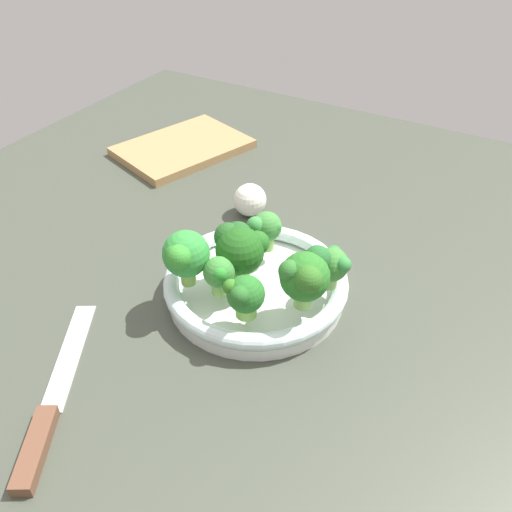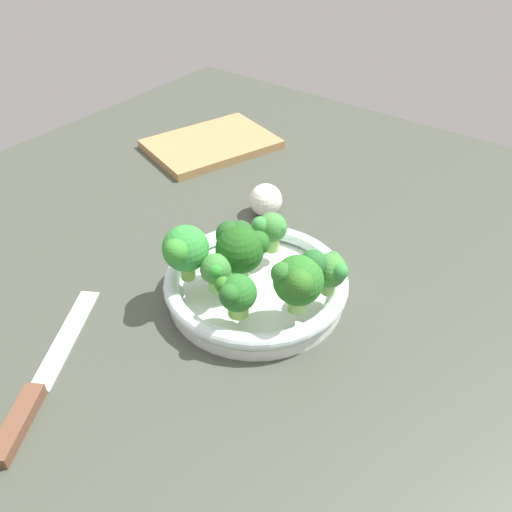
{
  "view_description": "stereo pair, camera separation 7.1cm",
  "coord_description": "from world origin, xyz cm",
  "px_view_note": "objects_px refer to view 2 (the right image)",
  "views": [
    {
      "loc": [
        -50.24,
        -29.57,
        50.31
      ],
      "look_at": [
        -1.56,
        -1.59,
        6.88
      ],
      "focal_mm": 38.48,
      "sensor_mm": 36.0,
      "label": 1
    },
    {
      "loc": [
        -46.33,
        -35.49,
        50.31
      ],
      "look_at": [
        -1.56,
        -1.59,
        6.88
      ],
      "focal_mm": 38.48,
      "sensor_mm": 36.0,
      "label": 2
    }
  ],
  "objects_px": {
    "broccoli_floret_2": "(238,245)",
    "broccoli_floret_4": "(331,271)",
    "knife": "(37,389)",
    "cutting_board": "(211,144)",
    "bowl": "(256,285)",
    "broccoli_floret_3": "(270,228)",
    "broccoli_floret_5": "(236,294)",
    "broccoli_floret_0": "(184,249)",
    "garlic_bulb": "(266,200)",
    "broccoli_floret_6": "(299,279)",
    "broccoli_floret_1": "(217,270)"
  },
  "relations": [
    {
      "from": "knife",
      "to": "broccoli_floret_2",
      "type": "bearing_deg",
      "value": -15.88
    },
    {
      "from": "broccoli_floret_5",
      "to": "broccoli_floret_6",
      "type": "height_order",
      "value": "broccoli_floret_6"
    },
    {
      "from": "broccoli_floret_0",
      "to": "knife",
      "type": "bearing_deg",
      "value": 171.52
    },
    {
      "from": "broccoli_floret_2",
      "to": "broccoli_floret_4",
      "type": "xyz_separation_m",
      "value": [
        0.04,
        -0.12,
        -0.01
      ]
    },
    {
      "from": "garlic_bulb",
      "to": "bowl",
      "type": "bearing_deg",
      "value": -147.33
    },
    {
      "from": "broccoli_floret_0",
      "to": "broccoli_floret_2",
      "type": "height_order",
      "value": "broccoli_floret_0"
    },
    {
      "from": "bowl",
      "to": "knife",
      "type": "xyz_separation_m",
      "value": [
        -0.28,
        0.1,
        -0.01
      ]
    },
    {
      "from": "broccoli_floret_0",
      "to": "knife",
      "type": "height_order",
      "value": "broccoli_floret_0"
    },
    {
      "from": "broccoli_floret_1",
      "to": "knife",
      "type": "xyz_separation_m",
      "value": [
        -0.23,
        0.08,
        -0.07
      ]
    },
    {
      "from": "broccoli_floret_5",
      "to": "cutting_board",
      "type": "bearing_deg",
      "value": 44.35
    },
    {
      "from": "broccoli_floret_6",
      "to": "garlic_bulb",
      "type": "xyz_separation_m",
      "value": [
        0.2,
        0.19,
        -0.06
      ]
    },
    {
      "from": "knife",
      "to": "garlic_bulb",
      "type": "xyz_separation_m",
      "value": [
        0.45,
        0.01,
        0.02
      ]
    },
    {
      "from": "bowl",
      "to": "broccoli_floret_2",
      "type": "bearing_deg",
      "value": 112.56
    },
    {
      "from": "broccoli_floret_2",
      "to": "broccoli_floret_3",
      "type": "distance_m",
      "value": 0.06
    },
    {
      "from": "bowl",
      "to": "garlic_bulb",
      "type": "height_order",
      "value": "garlic_bulb"
    },
    {
      "from": "broccoli_floret_0",
      "to": "broccoli_floret_3",
      "type": "distance_m",
      "value": 0.13
    },
    {
      "from": "broccoli_floret_5",
      "to": "knife",
      "type": "relative_size",
      "value": 0.24
    },
    {
      "from": "broccoli_floret_1",
      "to": "garlic_bulb",
      "type": "xyz_separation_m",
      "value": [
        0.23,
        0.09,
        -0.04
      ]
    },
    {
      "from": "broccoli_floret_0",
      "to": "broccoli_floret_4",
      "type": "relative_size",
      "value": 1.36
    },
    {
      "from": "bowl",
      "to": "broccoli_floret_1",
      "type": "xyz_separation_m",
      "value": [
        -0.05,
        0.02,
        0.05
      ]
    },
    {
      "from": "broccoli_floret_4",
      "to": "broccoli_floret_2",
      "type": "bearing_deg",
      "value": 107.15
    },
    {
      "from": "broccoli_floret_6",
      "to": "bowl",
      "type": "bearing_deg",
      "value": 73.74
    },
    {
      "from": "bowl",
      "to": "broccoli_floret_3",
      "type": "bearing_deg",
      "value": 17.61
    },
    {
      "from": "garlic_bulb",
      "to": "broccoli_floret_3",
      "type": "bearing_deg",
      "value": -141.61
    },
    {
      "from": "bowl",
      "to": "knife",
      "type": "distance_m",
      "value": 0.3
    },
    {
      "from": "broccoli_floret_0",
      "to": "broccoli_floret_2",
      "type": "distance_m",
      "value": 0.07
    },
    {
      "from": "cutting_board",
      "to": "garlic_bulb",
      "type": "height_order",
      "value": "garlic_bulb"
    },
    {
      "from": "broccoli_floret_4",
      "to": "garlic_bulb",
      "type": "height_order",
      "value": "broccoli_floret_4"
    },
    {
      "from": "broccoli_floret_4",
      "to": "knife",
      "type": "relative_size",
      "value": 0.24
    },
    {
      "from": "broccoli_floret_3",
      "to": "broccoli_floret_5",
      "type": "xyz_separation_m",
      "value": [
        -0.13,
        -0.04,
        -0.0
      ]
    },
    {
      "from": "broccoli_floret_2",
      "to": "knife",
      "type": "bearing_deg",
      "value": 164.12
    },
    {
      "from": "broccoli_floret_4",
      "to": "cutting_board",
      "type": "distance_m",
      "value": 0.52
    },
    {
      "from": "broccoli_floret_6",
      "to": "garlic_bulb",
      "type": "height_order",
      "value": "broccoli_floret_6"
    },
    {
      "from": "bowl",
      "to": "garlic_bulb",
      "type": "bearing_deg",
      "value": 32.67
    },
    {
      "from": "broccoli_floret_2",
      "to": "broccoli_floret_6",
      "type": "bearing_deg",
      "value": -98.17
    },
    {
      "from": "broccoli_floret_0",
      "to": "garlic_bulb",
      "type": "distance_m",
      "value": 0.25
    },
    {
      "from": "cutting_board",
      "to": "broccoli_floret_0",
      "type": "bearing_deg",
      "value": -142.97
    },
    {
      "from": "cutting_board",
      "to": "bowl",
      "type": "bearing_deg",
      "value": -131.48
    },
    {
      "from": "broccoli_floret_3",
      "to": "broccoli_floret_0",
      "type": "bearing_deg",
      "value": 157.34
    },
    {
      "from": "broccoli_floret_6",
      "to": "broccoli_floret_3",
      "type": "bearing_deg",
      "value": 51.59
    },
    {
      "from": "broccoli_floret_5",
      "to": "garlic_bulb",
      "type": "relative_size",
      "value": 1.05
    },
    {
      "from": "garlic_bulb",
      "to": "knife",
      "type": "bearing_deg",
      "value": -178.54
    },
    {
      "from": "broccoli_floret_3",
      "to": "bowl",
      "type": "bearing_deg",
      "value": -162.39
    },
    {
      "from": "knife",
      "to": "cutting_board",
      "type": "bearing_deg",
      "value": 22.61
    },
    {
      "from": "broccoli_floret_2",
      "to": "broccoli_floret_4",
      "type": "height_order",
      "value": "broccoli_floret_2"
    },
    {
      "from": "broccoli_floret_3",
      "to": "broccoli_floret_5",
      "type": "distance_m",
      "value": 0.14
    },
    {
      "from": "broccoli_floret_0",
      "to": "broccoli_floret_1",
      "type": "distance_m",
      "value": 0.05
    },
    {
      "from": "cutting_board",
      "to": "broccoli_floret_3",
      "type": "bearing_deg",
      "value": -127.32
    },
    {
      "from": "bowl",
      "to": "broccoli_floret_0",
      "type": "distance_m",
      "value": 0.11
    },
    {
      "from": "broccoli_floret_1",
      "to": "broccoli_floret_6",
      "type": "xyz_separation_m",
      "value": [
        0.03,
        -0.1,
        0.02
      ]
    }
  ]
}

